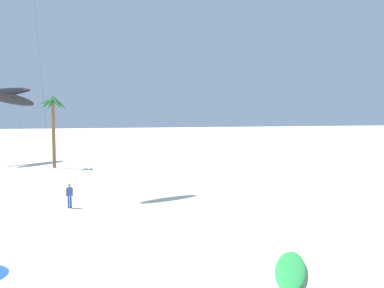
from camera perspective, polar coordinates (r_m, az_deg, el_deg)
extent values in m
cylinder|color=brown|center=(54.67, -17.06, 1.30)|extent=(0.39, 0.39, 8.00)
cone|color=#23662D|center=(54.62, -16.32, 4.88)|extent=(1.95, 0.78, 1.65)
cone|color=#23662D|center=(55.18, -16.57, 4.91)|extent=(1.63, 1.87, 1.59)
cone|color=#23662D|center=(55.49, -17.28, 5.08)|extent=(1.00, 2.11, 1.28)
cone|color=#23662D|center=(55.17, -17.90, 5.11)|extent=(2.01, 1.60, 1.20)
cone|color=#23662D|center=(54.33, -17.90, 4.82)|extent=(1.94, 1.30, 1.68)
cone|color=#23662D|center=(53.94, -17.49, 4.79)|extent=(1.20, 1.90, 1.75)
cone|color=#23662D|center=(53.88, -16.71, 4.93)|extent=(1.58, 1.91, 1.57)
cylinder|color=#4C4C51|center=(37.81, -18.63, 9.87)|extent=(2.00, 6.05, 21.20)
ellipsoid|color=black|center=(61.48, -22.23, 5.38)|extent=(6.60, 6.03, 2.91)
ellipsoid|color=#19B2B7|center=(61.48, -22.23, 5.41)|extent=(6.07, 5.66, 2.10)
cylinder|color=#4C4C51|center=(60.00, -20.52, 1.52)|extent=(3.83, 2.53, 8.09)
ellipsoid|color=black|center=(62.88, -22.93, 6.02)|extent=(7.45, 7.25, 2.26)
ellipsoid|color=#EA5193|center=(62.88, -22.93, 6.05)|extent=(6.82, 6.70, 1.59)
ellipsoid|color=green|center=(20.16, 12.30, -15.24)|extent=(3.25, 4.94, 0.34)
ellipsoid|color=yellow|center=(20.16, 12.30, -15.19)|extent=(1.92, 2.44, 0.21)
cylinder|color=#284CA3|center=(32.83, -15.04, -7.04)|extent=(0.14, 0.14, 0.87)
cylinder|color=#284CA3|center=(32.78, -15.31, -7.07)|extent=(0.14, 0.14, 0.87)
cube|color=#2D4CA5|center=(32.66, -15.20, -5.80)|extent=(0.35, 0.29, 0.59)
cylinder|color=#9E7051|center=(32.73, -14.85, -5.84)|extent=(0.09, 0.09, 0.56)
cylinder|color=#9E7051|center=(32.61, -15.56, -5.89)|extent=(0.09, 0.09, 0.56)
sphere|color=#9E7051|center=(32.59, -15.22, -5.05)|extent=(0.21, 0.21, 0.21)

